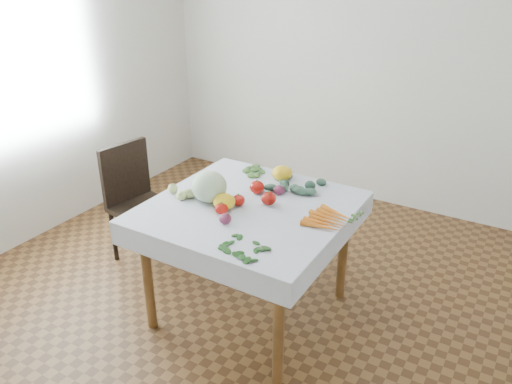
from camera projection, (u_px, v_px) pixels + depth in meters
The scene contains 20 objects.
ground at pixel (250, 309), 3.24m from camera, with size 4.00×4.00×0.00m, color brown.
back_wall at pixel (372, 52), 4.22m from camera, with size 4.00×0.04×2.70m, color silver.
left_wall at pixel (12, 68), 3.59m from camera, with size 0.04×4.00×2.70m, color silver.
table at pixel (250, 221), 2.96m from camera, with size 1.00×1.00×0.75m.
tablecloth at pixel (249, 206), 2.92m from camera, with size 1.12×1.12×0.01m, color white.
chair at pixel (136, 195), 3.63m from camera, with size 0.46×0.46×0.88m.
cabbage at pixel (209, 187), 2.93m from camera, with size 0.21×0.21×0.19m, color #AEC6A5.
tomato_a at pixel (257, 187), 3.05m from camera, with size 0.09×0.09×0.08m, color #B0130B.
tomato_b at pixel (269, 198), 2.91m from camera, with size 0.09×0.09×0.08m, color #B0130B.
tomato_c at pixel (238, 200), 2.90m from camera, with size 0.08×0.08×0.07m, color #B0130B.
tomato_d at pixel (222, 209), 2.81m from camera, with size 0.07×0.07×0.07m, color #B0130B.
heirloom_back at pixel (282, 173), 3.23m from camera, with size 0.13×0.13×0.09m, color yellow.
heirloom_front at pixel (224, 202), 2.86m from camera, with size 0.13×0.13×0.09m, color yellow.
onion_a at pixel (279, 190), 3.04m from camera, with size 0.07×0.07×0.06m, color #571935.
onion_b at pixel (225, 219), 2.71m from camera, with size 0.07×0.07×0.06m, color #571935.
tomatillo_cluster at pixel (177, 193), 3.01m from camera, with size 0.17×0.12×0.05m.
carrot_bunch at pixel (329, 220), 2.72m from camera, with size 0.23×0.26×0.03m.
kale_bunch at pixel (293, 183), 3.15m from camera, with size 0.36×0.27×0.04m.
basil_bunch at pixel (244, 248), 2.48m from camera, with size 0.23×0.20×0.01m.
dill_bunch at pixel (257, 172), 3.34m from camera, with size 0.21×0.20×0.02m.
Camera 1 is at (1.36, -2.22, 2.07)m, focal length 35.00 mm.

